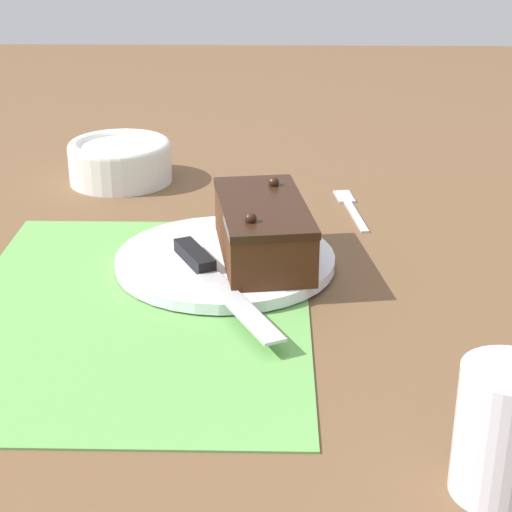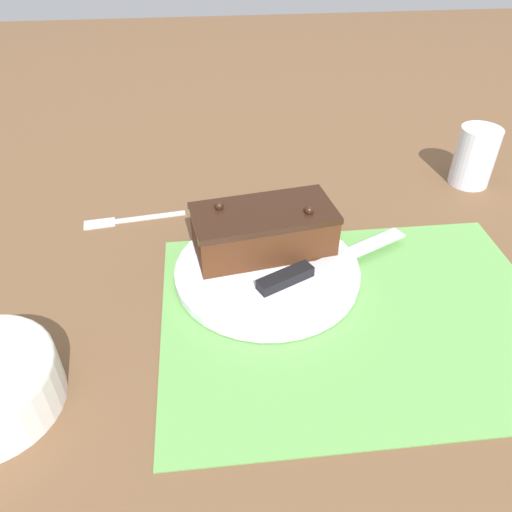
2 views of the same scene
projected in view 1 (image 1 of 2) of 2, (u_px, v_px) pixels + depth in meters
ground_plane at (136, 309)px, 0.84m from camera, size 3.00×3.00×0.00m
placemat_woven at (135, 307)px, 0.84m from camera, size 0.46×0.34×0.00m
cake_plate at (225, 260)px, 0.92m from camera, size 0.24×0.24×0.01m
chocolate_cake at (263, 229)px, 0.91m from camera, size 0.19×0.11×0.07m
serving_knife at (208, 271)px, 0.87m from camera, size 0.22×0.12×0.01m
drinking_glass at (503, 432)px, 0.57m from camera, size 0.06×0.06×0.10m
small_bowl at (120, 160)px, 1.19m from camera, size 0.14×0.14×0.06m
dessert_fork at (350, 206)px, 1.10m from camera, size 0.15×0.03×0.01m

